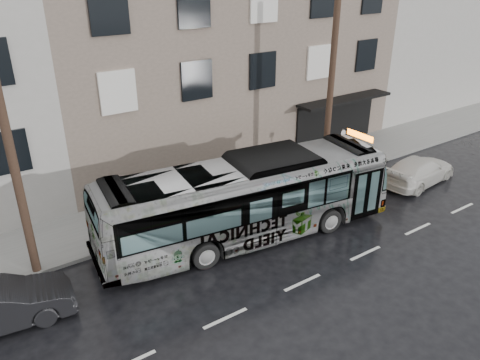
# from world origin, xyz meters

# --- Properties ---
(ground) EXTENTS (120.00, 120.00, 0.00)m
(ground) POSITION_xyz_m (0.00, 0.00, 0.00)
(ground) COLOR black
(ground) RESTS_ON ground
(sidewalk) EXTENTS (90.00, 3.60, 0.15)m
(sidewalk) POSITION_xyz_m (0.00, 4.90, 0.07)
(sidewalk) COLOR gray
(sidewalk) RESTS_ON ground
(building_taupe) EXTENTS (20.00, 12.00, 11.00)m
(building_taupe) POSITION_xyz_m (5.00, 12.70, 5.50)
(building_taupe) COLOR gray
(building_taupe) RESTS_ON ground
(building_filler) EXTENTS (18.00, 12.00, 12.00)m
(building_filler) POSITION_xyz_m (24.00, 12.70, 6.00)
(building_filler) COLOR #A3A19A
(building_filler) RESTS_ON ground
(utility_pole_front) EXTENTS (0.30, 0.30, 9.00)m
(utility_pole_front) POSITION_xyz_m (6.50, 3.30, 4.65)
(utility_pole_front) COLOR #3F2A1F
(utility_pole_front) RESTS_ON sidewalk
(utility_pole_rear) EXTENTS (0.30, 0.30, 9.00)m
(utility_pole_rear) POSITION_xyz_m (-7.50, 3.30, 4.65)
(utility_pole_rear) COLOR #3F2A1F
(utility_pole_rear) RESTS_ON sidewalk
(sign_post) EXTENTS (0.06, 0.06, 2.40)m
(sign_post) POSITION_xyz_m (7.60, 3.30, 1.35)
(sign_post) COLOR slate
(sign_post) RESTS_ON sidewalk
(bus) EXTENTS (12.36, 4.38, 3.37)m
(bus) POSITION_xyz_m (0.15, 1.11, 1.68)
(bus) COLOR #B2B2B2
(bus) RESTS_ON ground
(white_sedan) EXTENTS (4.86, 2.41, 1.36)m
(white_sedan) POSITION_xyz_m (10.20, 0.40, 0.68)
(white_sedan) COLOR silver
(white_sedan) RESTS_ON ground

